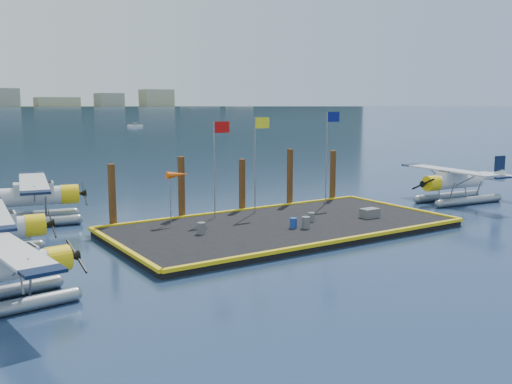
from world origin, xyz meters
TOP-DOWN VIEW (x-y plane):
  - ground at (0.00, 0.00)m, footprint 4000.00×4000.00m
  - dock at (0.00, 0.00)m, footprint 20.00×10.00m
  - dock_bumpers at (0.00, 0.00)m, footprint 20.25×10.25m
  - seaplane_a at (-16.32, -4.79)m, footprint 7.85×8.66m
  - seaplane_c at (-12.35, 10.10)m, footprint 9.37×10.24m
  - seaplane_d at (16.51, 0.60)m, footprint 8.64×9.53m
  - drum_0 at (-5.27, 0.32)m, footprint 0.45×0.45m
  - drum_1 at (-0.14, -1.25)m, footprint 0.42×0.42m
  - drum_2 at (1.85, -0.42)m, footprint 0.39×0.39m
  - drum_3 at (0.43, -1.71)m, footprint 0.48×0.48m
  - crate at (5.71, -1.43)m, footprint 1.14×0.76m
  - flagpole_red at (-2.29, 3.80)m, footprint 1.14×0.08m
  - flagpole_yellow at (0.70, 3.80)m, footprint 1.14×0.08m
  - flagpole_blue at (6.70, 3.80)m, footprint 1.14×0.08m
  - windsock at (-5.03, 3.80)m, footprint 1.40×0.44m
  - piling_0 at (-8.50, 5.40)m, footprint 0.44×0.44m
  - piling_1 at (-4.00, 5.40)m, footprint 0.44×0.44m
  - piling_2 at (0.50, 5.40)m, footprint 0.44×0.44m
  - piling_3 at (4.50, 5.40)m, footprint 0.44×0.44m
  - piling_4 at (8.50, 5.40)m, footprint 0.44×0.44m

SIDE VIEW (x-z plane):
  - ground at x=0.00m, z-range 0.00..0.00m
  - dock at x=0.00m, z-range 0.00..0.40m
  - dock_bumpers at x=0.00m, z-range 0.40..0.58m
  - drum_2 at x=1.85m, z-range 0.40..0.95m
  - crate at x=5.71m, z-range 0.40..0.97m
  - drum_1 at x=-0.14m, z-range 0.40..0.99m
  - drum_0 at x=-5.27m, z-range 0.40..1.04m
  - drum_3 at x=0.43m, z-range 0.40..1.08m
  - seaplane_a at x=-16.32m, z-range -0.20..2.87m
  - seaplane_d at x=16.51m, z-range -0.22..3.16m
  - seaplane_c at x=-12.35m, z-range -0.23..3.39m
  - piling_2 at x=0.50m, z-range 0.00..3.80m
  - piling_0 at x=-8.50m, z-range 0.00..4.00m
  - piling_4 at x=8.50m, z-range 0.00..4.00m
  - piling_1 at x=-4.00m, z-range 0.00..4.20m
  - piling_3 at x=4.50m, z-range 0.00..4.30m
  - windsock at x=-5.03m, z-range 1.67..4.79m
  - flagpole_red at x=-2.29m, z-range 1.40..7.40m
  - flagpole_yellow at x=0.70m, z-range 1.41..7.61m
  - flagpole_blue at x=6.70m, z-range 1.44..7.94m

